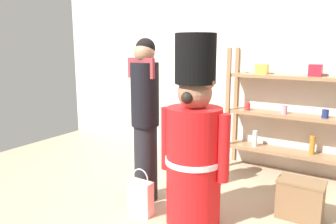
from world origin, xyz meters
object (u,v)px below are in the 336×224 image
(merchandise_shelf, at_px, (285,112))
(person_shopper, at_px, (145,116))
(display_crate, at_px, (300,199))
(teddy_bear_guard, at_px, (194,145))
(shopping_bag, at_px, (141,197))

(merchandise_shelf, bearing_deg, person_shopper, -124.51)
(merchandise_shelf, distance_m, display_crate, 1.32)
(merchandise_shelf, height_order, display_crate, merchandise_shelf)
(person_shopper, distance_m, display_crate, 1.71)
(teddy_bear_guard, bearing_deg, merchandise_shelf, 76.35)
(teddy_bear_guard, height_order, display_crate, teddy_bear_guard)
(merchandise_shelf, relative_size, display_crate, 3.77)
(shopping_bag, bearing_deg, display_crate, 29.26)
(person_shopper, height_order, display_crate, person_shopper)
(person_shopper, distance_m, shopping_bag, 0.81)
(merchandise_shelf, xyz_separation_m, display_crate, (0.43, -1.09, -0.61))
(merchandise_shelf, relative_size, teddy_bear_guard, 0.93)
(shopping_bag, distance_m, display_crate, 1.52)
(merchandise_shelf, bearing_deg, shopping_bag, -116.10)
(shopping_bag, bearing_deg, person_shopper, 116.92)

